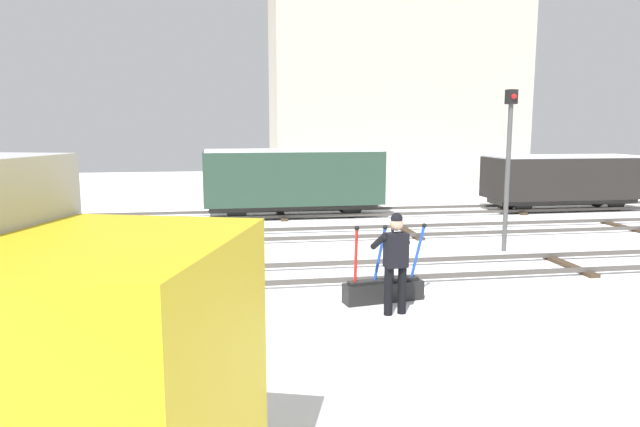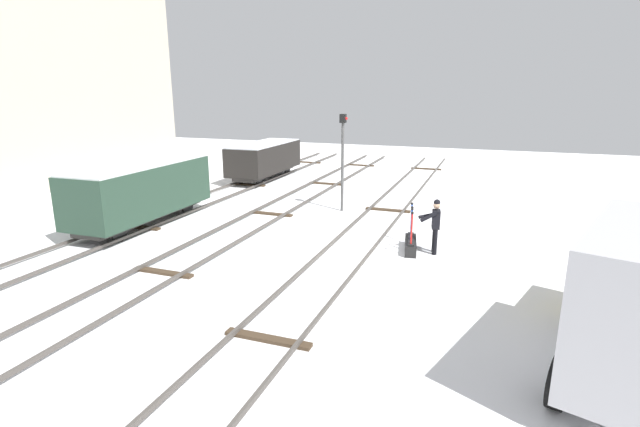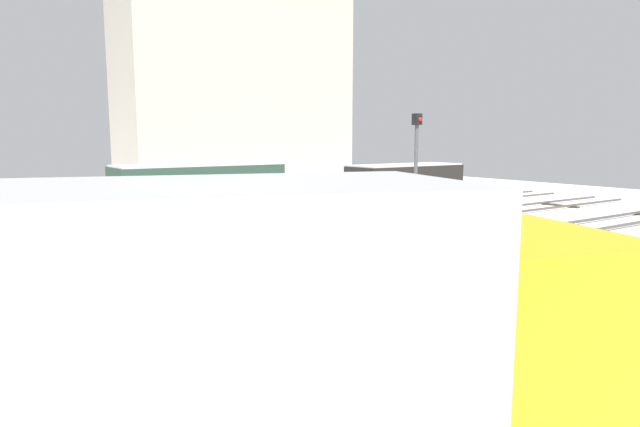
{
  "view_description": "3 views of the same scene",
  "coord_description": "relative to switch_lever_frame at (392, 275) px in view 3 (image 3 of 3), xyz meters",
  "views": [
    {
      "loc": [
        -1.83,
        -11.84,
        3.23
      ],
      "look_at": [
        0.33,
        1.8,
        1.12
      ],
      "focal_mm": 32.29,
      "sensor_mm": 36.0,
      "label": 1
    },
    {
      "loc": [
        -13.92,
        -4.13,
        5.12
      ],
      "look_at": [
        1.2,
        1.43,
        0.9
      ],
      "focal_mm": 26.7,
      "sensor_mm": 36.0,
      "label": 2
    },
    {
      "loc": [
        -7.17,
        -10.89,
        3.35
      ],
      "look_at": [
        1.35,
        1.72,
        1.23
      ],
      "focal_mm": 30.38,
      "sensor_mm": 36.0,
      "label": 3
    }
  ],
  "objects": [
    {
      "name": "apartment_building",
      "position": [
        6.44,
        21.72,
        6.24
      ],
      "size": [
        13.88,
        5.82,
        12.96
      ],
      "color": "beige",
      "rests_on": "ground_plane"
    },
    {
      "name": "switch_lever_frame",
      "position": [
        0.0,
        0.0,
        0.0
      ],
      "size": [
        1.63,
        0.61,
        1.45
      ],
      "rotation": [
        0.0,
        0.0,
        0.17
      ],
      "color": "black",
      "rests_on": "ground_plane"
    },
    {
      "name": "rail_worker",
      "position": [
        -0.01,
        -0.73,
        0.76
      ],
      "size": [
        0.61,
        0.74,
        1.78
      ],
      "rotation": [
        0.0,
        0.0,
        0.17
      ],
      "color": "black",
      "rests_on": "ground_plane"
    },
    {
      "name": "ground_plane",
      "position": [
        -0.96,
        1.82,
        -0.25
      ],
      "size": [
        60.0,
        60.0,
        0.0
      ],
      "primitive_type": "plane",
      "color": "white"
    },
    {
      "name": "freight_car_mid_siding",
      "position": [
        9.87,
        10.21,
        0.98
      ],
      "size": [
        5.88,
        2.13,
        2.11
      ],
      "rotation": [
        0.0,
        0.0,
        0.01
      ],
      "color": "#2D2B28",
      "rests_on": "ground_plane"
    },
    {
      "name": "track_siding_far",
      "position": [
        -0.96,
        10.21,
        -0.14
      ],
      "size": [
        44.0,
        1.94,
        0.18
      ],
      "color": "#4C4742",
      "rests_on": "ground_plane"
    },
    {
      "name": "track_main_line",
      "position": [
        -0.96,
        1.82,
        -0.14
      ],
      "size": [
        44.0,
        1.94,
        0.18
      ],
      "color": "#4C4742",
      "rests_on": "ground_plane"
    },
    {
      "name": "signal_post",
      "position": [
        4.24,
        3.69,
        2.26
      ],
      "size": [
        0.24,
        0.32,
        4.13
      ],
      "color": "#4C4C4C",
      "rests_on": "ground_plane"
    },
    {
      "name": "delivery_truck",
      "position": [
        -5.68,
        -5.27,
        1.42
      ],
      "size": [
        6.12,
        3.79,
        2.99
      ],
      "rotation": [
        0.0,
        0.0,
        -0.31
      ],
      "color": "gold",
      "rests_on": "ground_plane"
    },
    {
      "name": "track_siding_near",
      "position": [
        -0.96,
        6.31,
        -0.14
      ],
      "size": [
        44.0,
        1.94,
        0.18
      ],
      "color": "#4C4742",
      "rests_on": "ground_plane"
    },
    {
      "name": "freight_car_far_end",
      "position": [
        -0.55,
        10.21,
        1.13
      ],
      "size": [
        6.27,
        2.18,
        2.4
      ],
      "rotation": [
        0.0,
        0.0,
        0.02
      ],
      "color": "#2D2B28",
      "rests_on": "ground_plane"
    }
  ]
}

